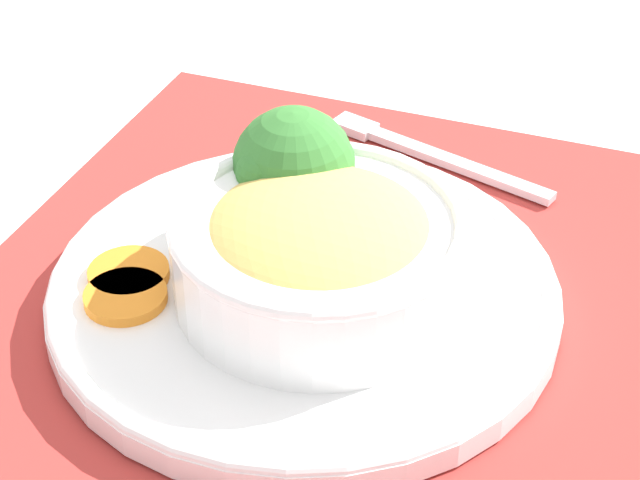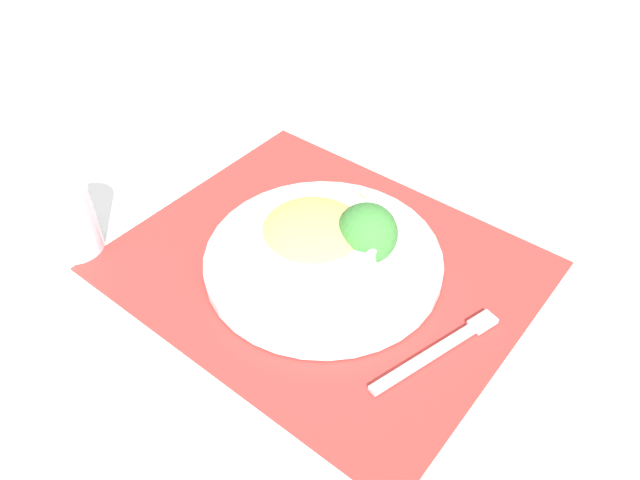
{
  "view_description": "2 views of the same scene",
  "coord_description": "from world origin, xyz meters",
  "views": [
    {
      "loc": [
        -0.45,
        -0.22,
        0.41
      ],
      "look_at": [
        0.02,
        -0.0,
        0.04
      ],
      "focal_mm": 60.0,
      "sensor_mm": 36.0,
      "label": 1
    },
    {
      "loc": [
        0.39,
        -0.42,
        0.57
      ],
      "look_at": [
        0.0,
        -0.01,
        0.05
      ],
      "focal_mm": 35.0,
      "sensor_mm": 36.0,
      "label": 2
    }
  ],
  "objects": [
    {
      "name": "broccoli_floret",
      "position": [
        0.04,
        0.03,
        0.07
      ],
      "size": [
        0.08,
        0.08,
        0.09
      ],
      "color": "#759E51",
      "rests_on": "plate"
    },
    {
      "name": "placemat",
      "position": [
        0.0,
        0.0,
        0.0
      ],
      "size": [
        0.53,
        0.46,
        0.0
      ],
      "color": "#B2332D",
      "rests_on": "ground_plane"
    },
    {
      "name": "carrot_slice_near",
      "position": [
        -0.04,
        0.1,
        0.02
      ],
      "size": [
        0.05,
        0.05,
        0.01
      ],
      "color": "orange",
      "rests_on": "plate"
    },
    {
      "name": "bowl",
      "position": [
        -0.01,
        -0.01,
        0.05
      ],
      "size": [
        0.17,
        0.17,
        0.07
      ],
      "color": "white",
      "rests_on": "plate"
    },
    {
      "name": "plate",
      "position": [
        0.0,
        0.0,
        0.02
      ],
      "size": [
        0.31,
        0.31,
        0.02
      ],
      "color": "white",
      "rests_on": "placemat"
    },
    {
      "name": "carrot_slice_middle",
      "position": [
        -0.06,
        0.09,
        0.02
      ],
      "size": [
        0.05,
        0.05,
        0.01
      ],
      "color": "orange",
      "rests_on": "plate"
    },
    {
      "name": "fork",
      "position": [
        0.19,
        0.0,
        0.01
      ],
      "size": [
        0.05,
        0.18,
        0.01
      ],
      "rotation": [
        0.0,
        0.0,
        -0.21
      ],
      "color": "silver",
      "rests_on": "placemat"
    },
    {
      "name": "ground_plane",
      "position": [
        0.0,
        0.0,
        0.0
      ],
      "size": [
        4.0,
        4.0,
        0.0
      ],
      "primitive_type": "plane",
      "color": "white"
    }
  ]
}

